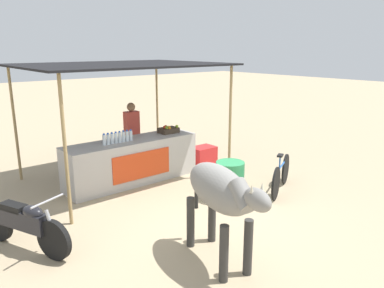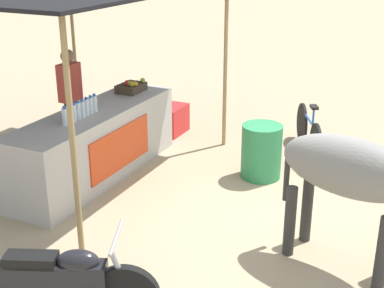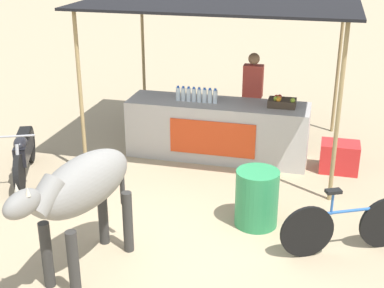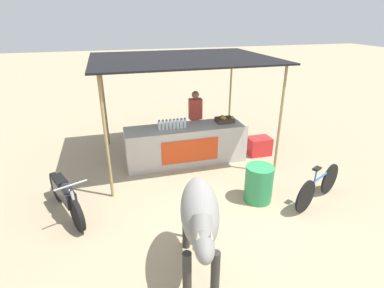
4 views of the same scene
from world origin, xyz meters
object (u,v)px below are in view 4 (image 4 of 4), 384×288
object	(u,v)px
cow	(200,215)
water_barrel	(259,184)
motorcycle_parked	(65,195)
fruit_crate	(225,120)
cooler_box	(259,146)
vendor_behind_counter	(195,120)
bicycle_leaning	(318,187)
stall_counter	(186,145)

from	to	relation	value
cow	water_barrel	bearing A→B (deg)	41.19
water_barrel	motorcycle_parked	distance (m)	3.73
fruit_crate	cooler_box	distance (m)	1.27
fruit_crate	vendor_behind_counter	size ratio (longest dim) A/B	0.27
vendor_behind_counter	cow	xyz separation A→B (m)	(-1.21, -4.33, 0.18)
cooler_box	water_barrel	xyz separation A→B (m)	(-1.05, -1.99, 0.14)
fruit_crate	vendor_behind_counter	world-z (taller)	vendor_behind_counter
cow	bicycle_leaning	world-z (taller)	cow
stall_counter	cooler_box	world-z (taller)	stall_counter
stall_counter	bicycle_leaning	xyz separation A→B (m)	(2.08, -2.46, -0.13)
cooler_box	water_barrel	world-z (taller)	water_barrel
fruit_crate	motorcycle_parked	bearing A→B (deg)	-157.31
fruit_crate	cooler_box	size ratio (longest dim) A/B	0.73
vendor_behind_counter	stall_counter	bearing A→B (deg)	-121.72
motorcycle_parked	fruit_crate	bearing A→B (deg)	22.69
cooler_box	bicycle_leaning	xyz separation A→B (m)	(0.07, -2.37, 0.11)
stall_counter	motorcycle_parked	world-z (taller)	stall_counter
fruit_crate	cow	xyz separation A→B (m)	(-1.78, -3.62, -0.00)
cow	stall_counter	bearing A→B (deg)	78.18
cow	bicycle_leaning	xyz separation A→B (m)	(2.83, 1.11, -0.68)
motorcycle_parked	bicycle_leaning	size ratio (longest dim) A/B	1.12
vendor_behind_counter	bicycle_leaning	xyz separation A→B (m)	(1.61, -3.22, -0.50)
vendor_behind_counter	bicycle_leaning	distance (m)	3.63
fruit_crate	bicycle_leaning	size ratio (longest dim) A/B	0.29
stall_counter	water_barrel	size ratio (longest dim) A/B	3.94
cooler_box	motorcycle_parked	size ratio (longest dim) A/B	0.36
cooler_box	water_barrel	size ratio (longest dim) A/B	0.79
fruit_crate	bicycle_leaning	world-z (taller)	fruit_crate
stall_counter	bicycle_leaning	distance (m)	3.23
water_barrel	cow	bearing A→B (deg)	-138.81
vendor_behind_counter	cow	size ratio (longest dim) A/B	0.89
cow	bicycle_leaning	bearing A→B (deg)	21.51
bicycle_leaning	fruit_crate	bearing A→B (deg)	112.57
stall_counter	motorcycle_parked	distance (m)	3.13
fruit_crate	water_barrel	size ratio (longest dim) A/B	0.58
stall_counter	fruit_crate	distance (m)	1.17
cooler_box	motorcycle_parked	xyz separation A→B (m)	(-4.74, -1.43, 0.19)
stall_counter	water_barrel	xyz separation A→B (m)	(0.96, -2.08, -0.10)
stall_counter	vendor_behind_counter	distance (m)	0.96
motorcycle_parked	bicycle_leaning	world-z (taller)	motorcycle_parked
water_barrel	vendor_behind_counter	bearing A→B (deg)	99.86
fruit_crate	water_barrel	world-z (taller)	fruit_crate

